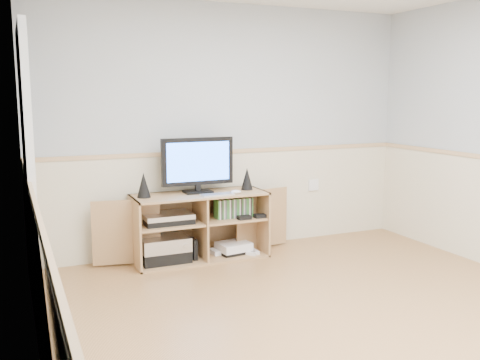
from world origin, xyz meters
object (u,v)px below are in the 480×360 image
(monitor, at_px, (198,163))
(keyboard, at_px, (217,194))
(media_cabinet, at_px, (198,224))
(game_consoles, at_px, (232,248))

(monitor, relative_size, keyboard, 2.26)
(monitor, bearing_deg, media_cabinet, 90.00)
(media_cabinet, xyz_separation_m, keyboard, (0.13, -0.20, 0.32))
(keyboard, bearing_deg, game_consoles, 29.95)
(media_cabinet, bearing_deg, keyboard, -56.79)
(media_cabinet, height_order, monitor, monitor)
(keyboard, bearing_deg, monitor, 122.62)
(monitor, distance_m, keyboard, 0.37)
(monitor, distance_m, game_consoles, 0.94)
(monitor, xyz_separation_m, game_consoles, (0.33, -0.06, -0.87))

